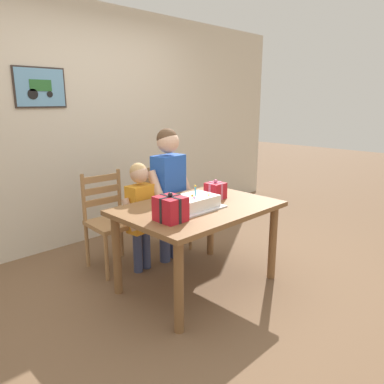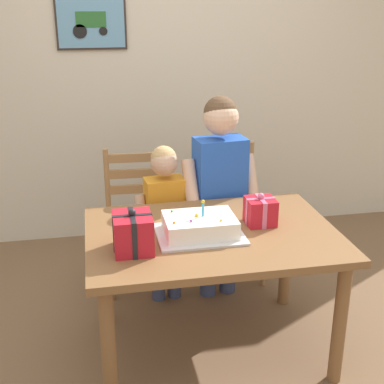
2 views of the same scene
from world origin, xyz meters
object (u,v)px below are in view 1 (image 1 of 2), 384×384
Objects in this scene: chair_left at (111,220)px; chair_right at (163,207)px; child_older at (169,182)px; child_younger at (140,207)px; birthday_cake at (194,202)px; gift_box_red_large at (170,209)px; dining_table at (198,217)px; gift_box_beside_cake at (215,191)px.

chair_left is 1.00× the size of chair_right.
child_older is 1.28× the size of child_younger.
chair_left is (-0.25, 0.88, -0.30)m from birthday_cake.
child_older is (-0.14, -0.27, 0.34)m from chair_right.
gift_box_red_large is 0.24× the size of chair_right.
dining_table is 0.48m from gift_box_red_large.
dining_table is 1.26× the size of child_younger.
dining_table is 1.42× the size of chair_left.
birthday_cake is 0.96m from chair_left.
child_older is (0.60, 0.71, -0.01)m from gift_box_red_large.
chair_left is at bearing 151.71° from child_older.
gift_box_red_large reaches higher than chair_right.
chair_right is at bearing 52.82° from gift_box_red_large.
child_older reaches higher than gift_box_beside_cake.
chair_left is 0.70× the size of child_older.
child_younger is (0.15, -0.27, 0.16)m from chair_left.
birthday_cake is 0.66m from child_older.
chair_right is at bearing 65.73° from birthday_cake.
chair_right is at bearing 86.64° from gift_box_beside_cake.
chair_left and chair_right have the same top height.
child_older is 0.39m from child_younger.
gift_box_beside_cake is at bearing 13.11° from birthday_cake.
chair_right is 0.58m from child_younger.
dining_table is 0.63m from child_older.
gift_box_beside_cake is 0.86m from chair_right.
child_younger is at bearing 70.25° from gift_box_red_large.
chair_left is at bearing 119.70° from child_younger.
child_younger reaches higher than gift_box_beside_cake.
gift_box_red_large is at bearing -165.14° from gift_box_beside_cake.
gift_box_red_large is 0.72m from gift_box_beside_cake.
chair_left is at bearing 110.64° from dining_table.
chair_left is (0.10, 0.98, -0.35)m from gift_box_red_large.
gift_box_beside_cake is 0.53m from child_older.
child_younger is (0.25, 0.71, -0.19)m from gift_box_red_large.
child_older is (0.18, 0.58, 0.18)m from dining_table.
gift_box_beside_cake is (0.35, 0.08, 0.02)m from birthday_cake.
child_younger is at bearing 98.73° from birthday_cake.
child_older reaches higher than dining_table.
chair_left is (-0.59, 0.79, -0.33)m from gift_box_beside_cake.
gift_box_red_large is 0.24× the size of chair_left.
birthday_cake is at bearing -114.27° from chair_right.
dining_table is 7.28× the size of gift_box_beside_cake.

